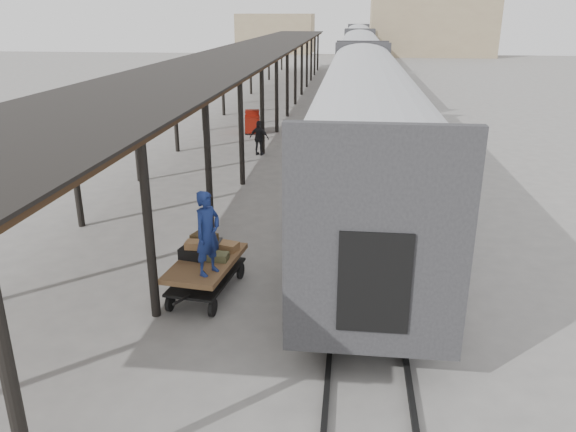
# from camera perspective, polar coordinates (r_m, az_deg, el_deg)

# --- Properties ---
(ground) EXTENTS (160.00, 160.00, 0.00)m
(ground) POSITION_cam_1_polar(r_m,az_deg,el_deg) (14.13, -5.35, -6.26)
(ground) COLOR slate
(ground) RESTS_ON ground
(train) EXTENTS (3.45, 76.01, 4.01)m
(train) POSITION_cam_1_polar(r_m,az_deg,el_deg) (46.32, 7.32, 15.47)
(train) COLOR silver
(train) RESTS_ON ground
(canopy) EXTENTS (4.90, 64.30, 4.15)m
(canopy) POSITION_cam_1_polar(r_m,az_deg,el_deg) (36.96, -3.19, 16.53)
(canopy) COLOR #422B19
(canopy) RESTS_ON ground
(rails) EXTENTS (1.54, 150.00, 0.12)m
(rails) POSITION_cam_1_polar(r_m,az_deg,el_deg) (46.79, 7.18, 12.28)
(rails) COLOR black
(rails) RESTS_ON ground
(building_far) EXTENTS (18.00, 10.00, 8.00)m
(building_far) POSITION_cam_1_polar(r_m,az_deg,el_deg) (91.11, 14.32, 18.03)
(building_far) COLOR tan
(building_far) RESTS_ON ground
(building_left) EXTENTS (12.00, 8.00, 6.00)m
(building_left) POSITION_cam_1_polar(r_m,az_deg,el_deg) (95.29, -1.24, 18.06)
(building_left) COLOR tan
(building_left) RESTS_ON ground
(baggage_cart) EXTENTS (1.55, 2.54, 0.86)m
(baggage_cart) POSITION_cam_1_polar(r_m,az_deg,el_deg) (13.18, -8.29, -5.29)
(baggage_cart) COLOR brown
(baggage_cart) RESTS_ON ground
(suitcase_stack) EXTENTS (1.31, 1.06, 0.42)m
(suitcase_stack) POSITION_cam_1_polar(r_m,az_deg,el_deg) (13.37, -8.33, -3.13)
(suitcase_stack) COLOR #373739
(suitcase_stack) RESTS_ON baggage_cart
(luggage_tug) EXTENTS (1.03, 1.45, 1.18)m
(luggage_tug) POSITION_cam_1_polar(r_m,az_deg,el_deg) (31.14, -3.64, 9.44)
(luggage_tug) COLOR maroon
(luggage_tug) RESTS_ON ground
(porter) EXTENTS (0.72, 0.81, 1.87)m
(porter) POSITION_cam_1_polar(r_m,az_deg,el_deg) (12.09, -8.17, -1.74)
(porter) COLOR navy
(porter) RESTS_ON baggage_cart
(pedestrian) EXTENTS (0.99, 0.58, 1.59)m
(pedestrian) POSITION_cam_1_polar(r_m,az_deg,el_deg) (25.98, -2.94, 7.90)
(pedestrian) COLOR black
(pedestrian) RESTS_ON ground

